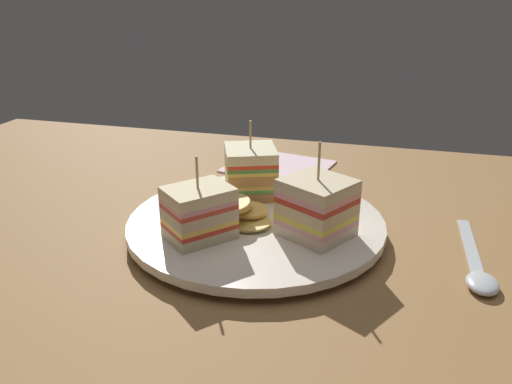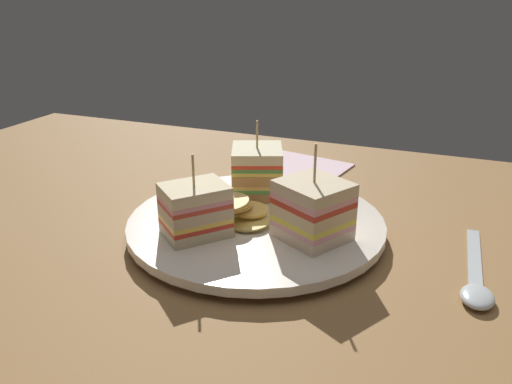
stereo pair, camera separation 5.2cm
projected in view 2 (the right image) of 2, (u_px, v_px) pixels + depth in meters
ground_plane at (256, 240)px, 54.37cm from camera, size 115.92×70.18×1.80cm
plate at (256, 224)px, 53.65cm from camera, size 26.69×26.69×1.66cm
sandwich_wedge_0 at (313, 210)px, 48.43cm from camera, size 8.07×7.92×9.43cm
sandwich_wedge_1 at (257, 171)px, 58.67cm from camera, size 7.45×7.70×8.72cm
sandwich_wedge_2 at (196, 210)px, 49.12cm from camera, size 7.51×7.65×8.22cm
chip_pile at (238, 209)px, 52.54cm from camera, size 7.89×7.50×2.63cm
spoon at (476, 285)px, 43.94cm from camera, size 2.79×15.86×1.00cm
napkin at (294, 167)px, 72.78cm from camera, size 15.68×14.05×0.50cm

